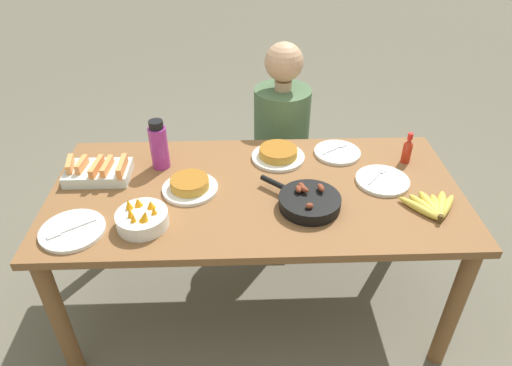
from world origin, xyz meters
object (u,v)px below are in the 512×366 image
Objects in this scene: water_bottle at (159,145)px; person_figure at (281,156)px; empty_plate_far_right at (337,152)px; hot_sauce_bottle at (407,150)px; banana_bunch at (433,207)px; empty_plate_far_left at (72,230)px; frittata_plate_center at (190,185)px; melon_tray at (98,172)px; skillet at (309,201)px; frittata_plate_side at (278,154)px; fruit_bowl_mango at (142,218)px; empty_plate_near_front at (382,181)px.

person_figure reaches higher than water_bottle.
hot_sauce_bottle reaches higher than empty_plate_far_right.
empty_plate_far_left is at bearing -176.62° from banana_bunch.
frittata_plate_center is 0.50m from empty_plate_far_left.
melon_tray reaches higher than skillet.
frittata_plate_side is 0.51m from person_figure.
fruit_bowl_mango is (-0.16, -0.23, 0.01)m from frittata_plate_center.
hot_sauce_bottle is at bearing 47.08° from empty_plate_near_front.
melon_tray is 1.83× the size of hot_sauce_bottle.
person_figure reaches higher than melon_tray.
empty_plate_near_front is 1.03m from fruit_bowl_mango.
person_figure is at bearing 32.84° from melon_tray.
person_figure reaches higher than empty_plate_far_right.
frittata_plate_center is at bearing -158.66° from empty_plate_far_right.
frittata_plate_side is at bearing 175.33° from hot_sauce_bottle.
frittata_plate_center is 0.97× the size of empty_plate_far_left.
frittata_plate_center is at bearing -13.97° from melon_tray.
skillet is (0.90, -0.24, -0.01)m from melon_tray.
banana_bunch is 0.22× the size of person_figure.
frittata_plate_side is 0.29m from empty_plate_far_right.
frittata_plate_center is at bearing -52.04° from water_bottle.
person_figure is (0.45, 0.66, -0.28)m from frittata_plate_center.
empty_plate_far_right is (0.68, 0.27, -0.02)m from frittata_plate_center.
skillet is at bearing -75.52° from frittata_plate_side.
hot_sauce_bottle is (1.13, -0.00, -0.04)m from water_bottle.
water_bottle is (0.26, 0.09, 0.08)m from melon_tray.
frittata_plate_side reaches higher than empty_plate_far_right.
melon_tray is 0.87× the size of skillet.
hot_sauce_bottle is at bearing 19.89° from fruit_bowl_mango.
banana_bunch is at bearing -53.20° from empty_plate_near_front.
person_figure is at bearing 121.04° from empty_plate_far_right.
frittata_plate_side is 1.13× the size of empty_plate_far_right.
empty_plate_far_left is 1.29m from person_figure.
empty_plate_far_left is at bearing -173.13° from fruit_bowl_mango.
empty_plate_near_front is (0.84, 0.03, -0.02)m from frittata_plate_center.
melon_tray is at bearing 87.87° from empty_plate_far_left.
melon_tray is at bearing -147.16° from person_figure.
frittata_plate_center is 1.01m from hot_sauce_bottle.
skillet is 1.28× the size of frittata_plate_side.
empty_plate_far_right is at bearing -58.96° from person_figure.
hot_sauce_bottle is at bearing -4.67° from frittata_plate_side.
frittata_plate_side is 1.07× the size of water_bottle.
skillet is 0.72m from water_bottle.
banana_bunch is 0.50m from skillet.
empty_plate_far_left is at bearing 49.96° from skillet.
water_bottle is 0.84m from person_figure.
hot_sauce_bottle is at bearing -41.01° from person_figure.
skillet reaches higher than empty_plate_far_left.
frittata_plate_center is at bearing 31.58° from empty_plate_far_left.
water_bottle reaches higher than melon_tray.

